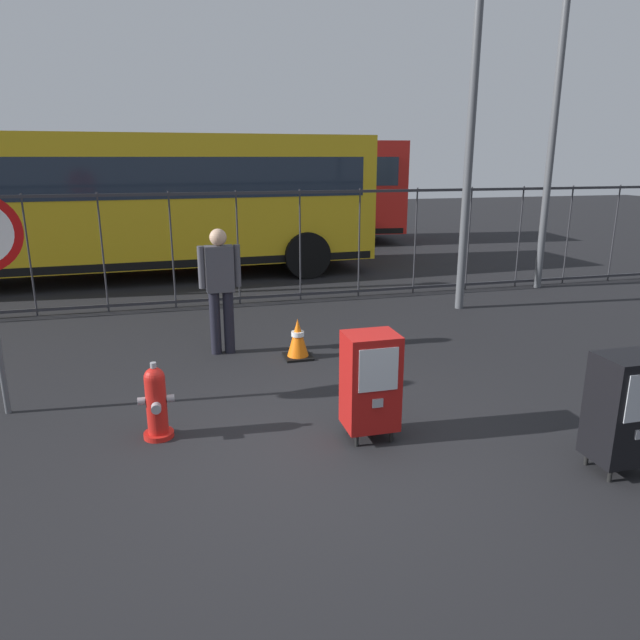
# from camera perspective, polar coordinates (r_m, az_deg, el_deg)

# --- Properties ---
(ground_plane) EXTENTS (60.00, 60.00, 0.00)m
(ground_plane) POSITION_cam_1_polar(r_m,az_deg,el_deg) (5.28, 0.18, -13.16)
(ground_plane) COLOR black
(fire_hydrant) EXTENTS (0.33, 0.32, 0.75)m
(fire_hydrant) POSITION_cam_1_polar(r_m,az_deg,el_deg) (5.65, -15.79, -7.82)
(fire_hydrant) COLOR red
(fire_hydrant) RESTS_ON ground_plane
(newspaper_box_primary) EXTENTS (0.48, 0.42, 1.02)m
(newspaper_box_primary) POSITION_cam_1_polar(r_m,az_deg,el_deg) (5.37, 4.97, -5.97)
(newspaper_box_primary) COLOR black
(newspaper_box_primary) RESTS_ON ground_plane
(newspaper_box_secondary) EXTENTS (0.48, 0.42, 1.02)m
(newspaper_box_secondary) POSITION_cam_1_polar(r_m,az_deg,el_deg) (5.40, 27.68, -7.68)
(newspaper_box_secondary) COLOR black
(newspaper_box_secondary) RESTS_ON ground_plane
(pedestrian) EXTENTS (0.55, 0.22, 1.67)m
(pedestrian) POSITION_cam_1_polar(r_m,az_deg,el_deg) (7.70, -9.78, 3.49)
(pedestrian) COLOR black
(pedestrian) RESTS_ON ground_plane
(traffic_cone) EXTENTS (0.36, 0.36, 0.53)m
(traffic_cone) POSITION_cam_1_polar(r_m,az_deg,el_deg) (7.58, -2.20, -1.87)
(traffic_cone) COLOR black
(traffic_cone) RESTS_ON ground_plane
(fence_barrier) EXTENTS (18.03, 0.04, 2.00)m
(fence_barrier) POSITION_cam_1_polar(r_m,az_deg,el_deg) (10.38, -8.07, 7.10)
(fence_barrier) COLOR #2D2D33
(fence_barrier) RESTS_ON ground_plane
(bus_near) EXTENTS (10.59, 3.12, 3.00)m
(bus_near) POSITION_cam_1_polar(r_m,az_deg,el_deg) (13.25, -18.66, 11.29)
(bus_near) COLOR gold
(bus_near) RESTS_ON ground_plane
(bus_far) EXTENTS (10.71, 3.68, 3.00)m
(bus_far) POSITION_cam_1_polar(r_m,az_deg,el_deg) (17.91, -9.27, 12.85)
(bus_far) COLOR red
(bus_far) RESTS_ON ground_plane
(street_light_near_left) EXTENTS (0.32, 0.32, 6.77)m
(street_light_near_left) POSITION_cam_1_polar(r_m,az_deg,el_deg) (12.39, 22.40, 21.09)
(street_light_near_left) COLOR #4C4F54
(street_light_near_left) RESTS_ON ground_plane
(street_light_near_right) EXTENTS (0.32, 0.32, 8.16)m
(street_light_near_right) POSITION_cam_1_polar(r_m,az_deg,el_deg) (10.34, 15.31, 27.01)
(street_light_near_right) COLOR #4C4F54
(street_light_near_right) RESTS_ON ground_plane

